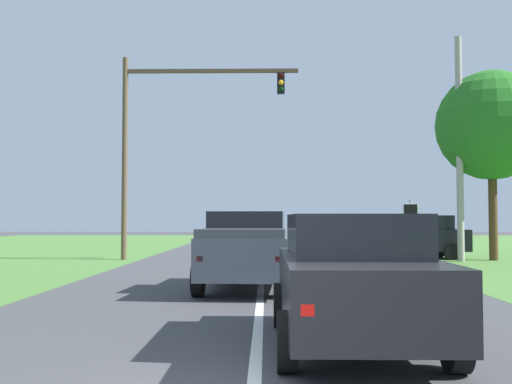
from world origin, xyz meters
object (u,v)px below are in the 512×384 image
at_px(traffic_light, 167,127).
at_px(crossing_suv_far, 414,236).
at_px(pickup_truck_lead, 248,249).
at_px(keep_moving_sign, 411,223).
at_px(oak_tree_right, 492,126).
at_px(red_suv_near, 352,275).
at_px(utility_pole_right, 460,148).

height_order(traffic_light, crossing_suv_far, traffic_light).
bearing_deg(pickup_truck_lead, keep_moving_sign, 53.08).
bearing_deg(oak_tree_right, crossing_suv_far, 161.19).
relative_size(oak_tree_right, crossing_suv_far, 1.73).
height_order(keep_moving_sign, crossing_suv_far, keep_moving_sign).
xyz_separation_m(red_suv_near, crossing_suv_far, (5.29, 17.91, 0.01)).
height_order(red_suv_near, oak_tree_right, oak_tree_right).
relative_size(red_suv_near, keep_moving_sign, 1.89).
distance_m(red_suv_near, crossing_suv_far, 18.68).
distance_m(keep_moving_sign, utility_pole_right, 4.39).
relative_size(traffic_light, crossing_suv_far, 1.87).
relative_size(red_suv_near, oak_tree_right, 0.58).
distance_m(oak_tree_right, utility_pole_right, 1.98).
bearing_deg(crossing_suv_far, pickup_truck_lead, -121.24).
xyz_separation_m(red_suv_near, utility_pole_right, (6.83, 16.24, 3.71)).
bearing_deg(utility_pole_right, red_suv_near, -112.80).
height_order(red_suv_near, pickup_truck_lead, pickup_truck_lead).
bearing_deg(red_suv_near, utility_pole_right, 67.20).
height_order(pickup_truck_lead, utility_pole_right, utility_pole_right).
distance_m(oak_tree_right, crossing_suv_far, 5.76).
bearing_deg(utility_pole_right, keep_moving_sign, -143.78).
xyz_separation_m(oak_tree_right, crossing_suv_far, (-3.10, 1.06, -4.73)).
distance_m(keep_moving_sign, oak_tree_right, 6.30).
bearing_deg(utility_pole_right, oak_tree_right, 21.42).
relative_size(traffic_light, oak_tree_right, 1.08).
bearing_deg(utility_pole_right, crossing_suv_far, 132.48).
bearing_deg(pickup_truck_lead, oak_tree_right, 46.01).
bearing_deg(crossing_suv_far, red_suv_near, -106.46).
height_order(red_suv_near, keep_moving_sign, keep_moving_sign).
height_order(pickup_truck_lead, traffic_light, traffic_light).
bearing_deg(pickup_truck_lead, traffic_light, 109.84).
height_order(traffic_light, keep_moving_sign, traffic_light).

